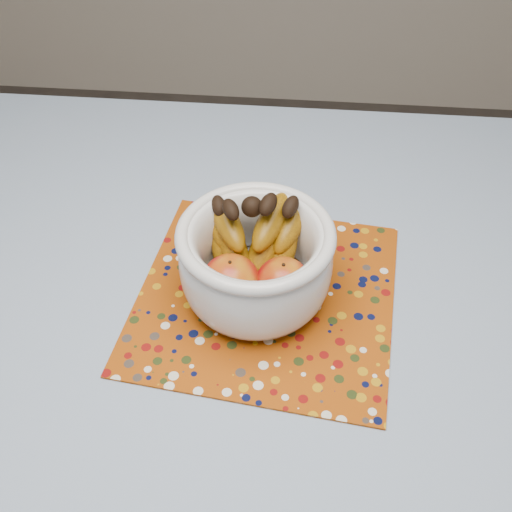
% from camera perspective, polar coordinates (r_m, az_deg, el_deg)
% --- Properties ---
extents(table, '(1.20, 1.20, 0.75)m').
position_cam_1_polar(table, '(0.94, -2.31, -11.75)').
color(table, brown).
rests_on(table, ground).
extents(tablecloth, '(1.32, 1.32, 0.01)m').
position_cam_1_polar(tablecloth, '(0.88, -2.47, -8.82)').
color(tablecloth, slate).
rests_on(tablecloth, table).
extents(placemat, '(0.43, 0.43, 0.00)m').
position_cam_1_polar(placemat, '(0.93, 0.97, -3.76)').
color(placemat, '#8C3907').
rests_on(placemat, tablecloth).
extents(fruit_bowl, '(0.23, 0.23, 0.17)m').
position_cam_1_polar(fruit_bowl, '(0.88, -0.20, 0.23)').
color(fruit_bowl, silver).
rests_on(fruit_bowl, placemat).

